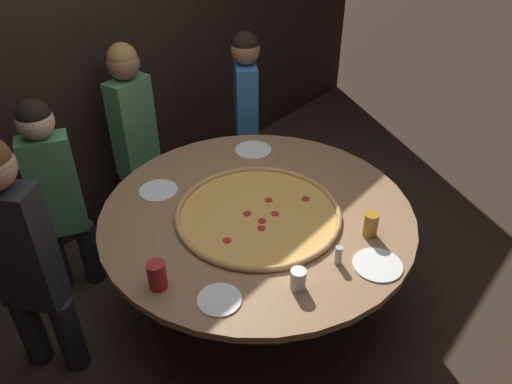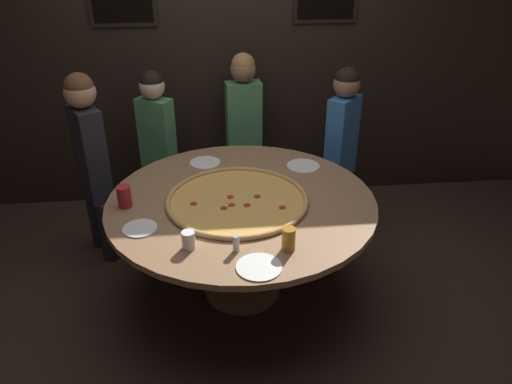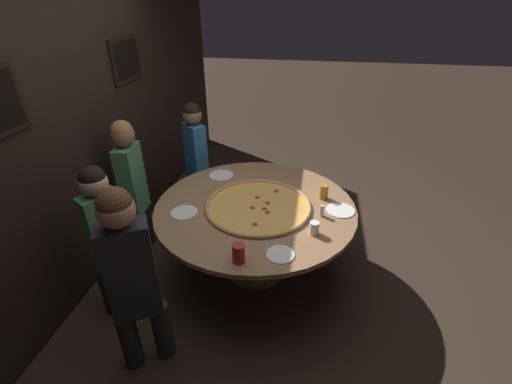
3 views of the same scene
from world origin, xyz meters
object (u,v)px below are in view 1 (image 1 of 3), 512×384
object	(u,v)px
white_plate_left_side	(253,150)
condiment_shaker	(339,255)
giant_pizza	(258,213)
diner_far_right	(246,110)
dining_table	(257,227)
white_plate_far_back	(378,265)
diner_far_left	(22,253)
white_plate_right_side	(158,190)
drink_cup_front_edge	(298,279)
drink_cup_far_right	(157,275)
diner_side_right	(55,190)
diner_centre_back	(134,130)
white_plate_near_front	(219,300)
drink_cup_beside_pizza	(371,225)

from	to	relation	value
white_plate_left_side	condiment_shaker	world-z (taller)	condiment_shaker
condiment_shaker	giant_pizza	bearing A→B (deg)	85.54
diner_far_right	dining_table	bearing A→B (deg)	-2.86
white_plate_far_back	diner_far_left	distance (m)	1.68
white_plate_far_back	diner_far_left	xyz separation A→B (m)	(-1.06, 1.30, 0.06)
white_plate_right_side	drink_cup_front_edge	bearing A→B (deg)	-95.41
giant_pizza	drink_cup_far_right	bearing A→B (deg)	178.75
diner_side_right	diner_far_right	distance (m)	1.47
white_plate_right_side	condiment_shaker	size ratio (longest dim) A/B	2.28
giant_pizza	condiment_shaker	xyz separation A→B (m)	(-0.04, -0.53, 0.04)
diner_far_right	white_plate_far_back	bearing A→B (deg)	15.31
drink_cup_far_right	diner_far_right	xyz separation A→B (m)	(1.58, 0.83, -0.05)
drink_cup_far_right	diner_centre_back	xyz separation A→B (m)	(0.83, 1.19, -0.03)
white_plate_near_front	diner_side_right	xyz separation A→B (m)	(0.01, 1.31, -0.00)
drink_cup_front_edge	diner_side_right	xyz separation A→B (m)	(-0.27, 1.53, -0.05)
drink_cup_far_right	diner_centre_back	size ratio (longest dim) A/B	0.10
white_plate_left_side	dining_table	bearing A→B (deg)	-138.10
drink_cup_beside_pizza	diner_centre_back	world-z (taller)	diner_centre_back
giant_pizza	white_plate_left_side	bearing A→B (deg)	42.24
drink_cup_far_right	white_plate_far_back	size ratio (longest dim) A/B	0.58
white_plate_near_front	diner_side_right	size ratio (longest dim) A/B	0.15
drink_cup_beside_pizza	white_plate_near_front	size ratio (longest dim) A/B	0.67
white_plate_left_side	diner_side_right	world-z (taller)	diner_side_right
drink_cup_beside_pizza	drink_cup_far_right	bearing A→B (deg)	149.13
diner_side_right	diner_far_right	bearing A→B (deg)	-157.81
diner_centre_back	diner_far_left	bearing A→B (deg)	21.96
white_plate_right_side	diner_far_right	bearing A→B (deg)	13.62
white_plate_right_side	diner_far_left	size ratio (longest dim) A/B	0.16
diner_side_right	giant_pizza	bearing A→B (deg)	148.64
white_plate_far_back	condiment_shaker	world-z (taller)	condiment_shaker
drink_cup_far_right	condiment_shaker	distance (m)	0.85
drink_cup_front_edge	drink_cup_far_right	xyz separation A→B (m)	(-0.40, 0.49, 0.02)
white_plate_near_front	diner_centre_back	xyz separation A→B (m)	(0.72, 1.46, 0.04)
white_plate_right_side	diner_centre_back	distance (m)	0.71
giant_pizza	drink_cup_far_right	xyz separation A→B (m)	(-0.69, 0.02, 0.06)
dining_table	drink_cup_far_right	size ratio (longest dim) A/B	12.35
drink_cup_front_edge	white_plate_right_side	xyz separation A→B (m)	(0.10, 1.06, -0.05)
diner_side_right	white_plate_right_side	bearing A→B (deg)	158.98
white_plate_far_back	drink_cup_beside_pizza	bearing A→B (deg)	39.34
white_plate_far_back	white_plate_left_side	bearing A→B (deg)	68.85
giant_pizza	white_plate_right_side	distance (m)	0.62
white_plate_far_back	white_plate_left_side	xyz separation A→B (m)	(0.44, 1.14, 0.00)
drink_cup_far_right	white_plate_far_back	xyz separation A→B (m)	(0.75, -0.70, -0.07)
white_plate_left_side	diner_side_right	size ratio (longest dim) A/B	0.18
white_plate_right_side	diner_far_left	xyz separation A→B (m)	(-0.81, 0.03, 0.06)
diner_centre_back	diner_far_left	distance (m)	1.28
diner_far_left	white_plate_near_front	bearing A→B (deg)	175.91
drink_cup_beside_pizza	drink_cup_far_right	xyz separation A→B (m)	(-0.93, 0.55, 0.00)
diner_side_right	diner_far_right	size ratio (longest dim) A/B	0.97
white_plate_near_front	white_plate_right_side	size ratio (longest dim) A/B	0.90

